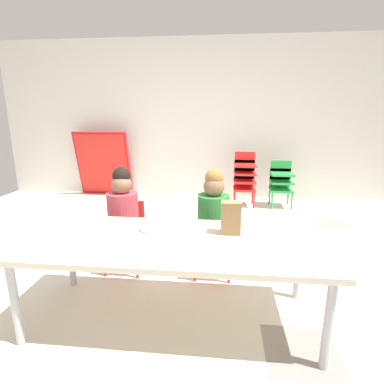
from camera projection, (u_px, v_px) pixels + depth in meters
The scene contains 12 objects.
ground_plane at pixel (175, 269), 2.73m from camera, with size 6.59×5.23×0.02m.
back_wall at pixel (199, 120), 4.93m from camera, with size 6.59×0.10×2.51m, color beige.
craft_table at pixel (173, 246), 1.93m from camera, with size 1.92×0.78×0.58m.
seated_child_near_camera at pixel (123, 210), 2.58m from camera, with size 0.32×0.31×0.92m.
seated_child_middle_seat at pixel (214, 213), 2.50m from camera, with size 0.32×0.31×0.92m.
kid_chair_red_stack at pixel (245, 176), 4.53m from camera, with size 0.32×0.30×0.80m.
kid_chair_green_stack at pixel (281, 180), 4.49m from camera, with size 0.32×0.30×0.68m.
folded_activity_table at pixel (103, 164), 5.08m from camera, with size 0.90×0.29×1.09m.
paper_bag_brown at pixel (231, 218), 1.99m from camera, with size 0.13×0.09×0.22m, color #9E754C.
paper_plate_near_edge at pixel (148, 231), 2.06m from camera, with size 0.18×0.18×0.01m, color white.
paper_plate_center_table at pixel (113, 237), 1.95m from camera, with size 0.18×0.18×0.01m, color white.
donut_powdered_on_plate at pixel (148, 228), 2.05m from camera, with size 0.12×0.12×0.03m, color white.
Camera 1 is at (0.41, -2.44, 1.35)m, focal length 28.34 mm.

